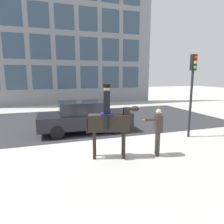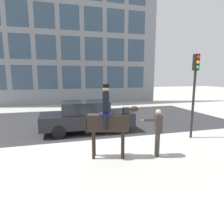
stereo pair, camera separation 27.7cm
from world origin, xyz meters
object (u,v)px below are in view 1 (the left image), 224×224
object	(u,v)px
street_car_near_lane	(84,117)
pedestrian_bystander	(158,128)
mounted_horse_lead	(110,121)
traffic_light	(192,83)

from	to	relation	value
street_car_near_lane	pedestrian_bystander	bearing A→B (deg)	-63.31
mounted_horse_lead	street_car_near_lane	world-z (taller)	mounted_horse_lead
mounted_horse_lead	traffic_light	world-z (taller)	traffic_light
mounted_horse_lead	traffic_light	bearing A→B (deg)	30.72
pedestrian_bystander	street_car_near_lane	bearing A→B (deg)	-51.58
mounted_horse_lead	traffic_light	distance (m)	4.69
street_car_near_lane	traffic_light	xyz separation A→B (m)	(4.63, -2.42, 1.78)
pedestrian_bystander	traffic_light	distance (m)	3.44
mounted_horse_lead	pedestrian_bystander	xyz separation A→B (m)	(1.72, -0.36, -0.33)
mounted_horse_lead	pedestrian_bystander	world-z (taller)	mounted_horse_lead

